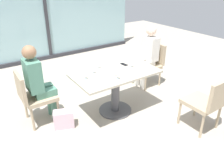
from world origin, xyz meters
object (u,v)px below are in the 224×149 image
wine_glass_1 (85,71)px  chair_front_right (208,101)px  chair_far_left (33,94)px  wine_glass_0 (132,60)px  cell_phone_on_table (124,64)px  chair_far_right (151,62)px  coffee_cup (113,73)px  wine_glass_3 (93,66)px  dining_table_main (115,83)px  person_far_right (147,54)px  wine_glass_2 (98,61)px  handbag_0 (64,119)px  wine_glass_4 (117,71)px  person_far_left (38,81)px

wine_glass_1 → chair_front_right: bearing=-41.9°
chair_far_left → chair_front_right: bearing=-38.3°
wine_glass_0 → cell_phone_on_table: wine_glass_0 is taller
chair_far_right → wine_glass_1: size_ratio=4.70×
chair_far_right → wine_glass_1: 1.82m
coffee_cup → wine_glass_3: bearing=129.6°
dining_table_main → wine_glass_0: size_ratio=7.38×
chair_far_left → coffee_cup: size_ratio=9.67×
wine_glass_1 → cell_phone_on_table: (0.83, 0.13, -0.13)m
wine_glass_1 → dining_table_main: bearing=-5.4°
person_far_right → cell_phone_on_table: size_ratio=8.75×
person_far_right → wine_glass_3: (-1.43, -0.30, 0.16)m
coffee_cup → chair_front_right: bearing=-48.5°
chair_far_left → chair_far_right: same height
wine_glass_0 → wine_glass_1: bearing=177.1°
wine_glass_2 → handbag_0: size_ratio=0.62×
wine_glass_4 → dining_table_main: bearing=60.5°
chair_far_left → wine_glass_4: bearing=-31.9°
wine_glass_2 → wine_glass_3: 0.21m
wine_glass_3 → handbag_0: bearing=-172.6°
coffee_cup → handbag_0: 1.03m
chair_front_right → wine_glass_3: (-1.14, 1.31, 0.37)m
wine_glass_1 → wine_glass_2: 0.43m
dining_table_main → chair_front_right: chair_front_right is taller
person_far_right → handbag_0: 2.12m
person_far_left → handbag_0: (0.20, -0.37, -0.56)m
dining_table_main → coffee_cup: bearing=-137.7°
wine_glass_2 → cell_phone_on_table: 0.49m
person_far_left → handbag_0: size_ratio=4.20×
chair_front_right → person_far_right: 1.64m
wine_glass_2 → person_far_left: bearing=169.5°
wine_glass_2 → wine_glass_4: (0.03, -0.50, 0.00)m
wine_glass_3 → handbag_0: (-0.58, -0.08, -0.72)m
chair_front_right → cell_phone_on_table: size_ratio=6.04×
wine_glass_3 → coffee_cup: bearing=-50.4°
person_far_right → chair_far_right: bearing=0.0°
dining_table_main → wine_glass_4: wine_glass_4 is taller
wine_glass_2 → handbag_0: wine_glass_2 is taller
person_far_right → wine_glass_3: bearing=-168.2°
wine_glass_2 → wine_glass_3: size_ratio=1.00×
chair_far_right → chair_front_right: same height
wine_glass_4 → wine_glass_0: bearing=26.8°
chair_far_right → dining_table_main: bearing=-159.6°
wine_glass_4 → cell_phone_on_table: bearing=43.0°
chair_far_right → cell_phone_on_table: size_ratio=6.04×
wine_glass_1 → wine_glass_4: (0.39, -0.27, 0.00)m
chair_far_left → wine_glass_1: wine_glass_1 is taller
chair_front_right → person_far_right: bearing=79.8°
person_far_left → cell_phone_on_table: (1.41, -0.27, 0.03)m
person_far_left → wine_glass_4: (0.98, -0.68, 0.16)m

